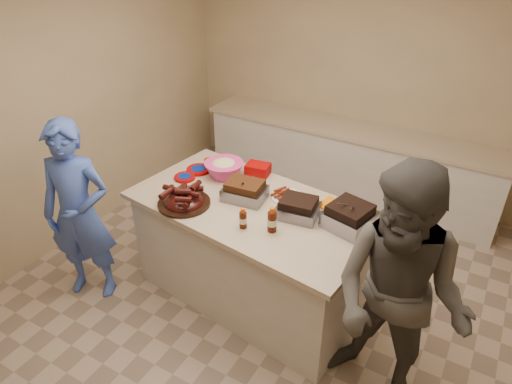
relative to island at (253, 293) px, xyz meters
The scene contains 19 objects.
room 0.12m from the island, 41.24° to the right, with size 4.50×5.00×2.70m, color tan, non-canonical shape.
back_counter 2.17m from the island, 87.53° to the left, with size 3.60×0.64×0.90m, color beige, non-canonical shape.
island is the anchor object (origin of this frame).
rib_platter 1.13m from the island, 151.23° to the right, with size 0.44×0.44×0.18m, color #3D0D0A, non-canonical shape.
pulled_pork_tray 0.99m from the island, 154.31° to the left, with size 0.35×0.26×0.10m, color #47230F.
brisket_tray 1.05m from the island, ahead, with size 0.32×0.27×0.10m, color black.
roasting_pan 1.26m from the island, ahead, with size 0.33×0.33×0.13m, color gray.
coleslaw_bowl 1.12m from the island, 148.75° to the left, with size 0.36×0.36×0.24m, color #D63781, non-canonical shape.
sausage_plate 1.03m from the island, 51.20° to the left, with size 0.28×0.28×0.05m, color silver.
mac_cheese_dish 1.19m from the island, 19.02° to the left, with size 0.29×0.22×0.08m, color orange.
bbq_bottle_a 1.03m from the island, 73.15° to the right, with size 0.06×0.06×0.17m, color #381004.
bbq_bottle_b 1.05m from the island, 37.96° to the right, with size 0.07×0.07×0.21m, color #381004.
mustard_bottle 1.02m from the island, 119.25° to the left, with size 0.04×0.04×0.11m, color yellow.
sauce_bowl 0.99m from the island, 131.35° to the left, with size 0.15×0.05×0.15m, color silver.
plate_stack_large 1.25m from the island, 161.28° to the left, with size 0.22×0.22×0.03m, color #8C0302.
plate_stack_small 1.24m from the island, behind, with size 0.19×0.19×0.03m, color #8C0302.
plastic_cup 1.24m from the island, 152.67° to the left, with size 0.10×0.10×0.10m, color #A94408.
basket_stack 1.11m from the island, 115.36° to the left, with size 0.21×0.16×0.11m, color #8C0302.
guest_blue 1.49m from the island, 152.80° to the right, with size 0.62×1.69×0.40m, color #4160C6.
Camera 1 is at (1.51, -2.64, 3.03)m, focal length 32.00 mm.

